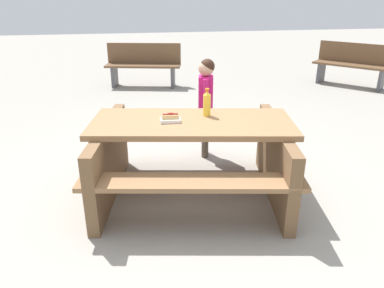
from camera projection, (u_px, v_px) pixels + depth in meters
name	position (u px, v px, depth m)	size (l,w,h in m)	color
ground_plane	(192.00, 194.00, 3.59)	(30.00, 30.00, 0.00)	gray
picnic_table	(192.00, 152.00, 3.41)	(2.02, 1.70, 0.75)	olive
soda_bottle	(207.00, 103.00, 3.39)	(0.07, 0.07, 0.26)	yellow
hotdog_tray	(170.00, 118.00, 3.26)	(0.19, 0.12, 0.08)	white
child_in_coat	(206.00, 96.00, 4.16)	(0.19, 0.28, 1.14)	brown
park_bench_near	(353.00, 64.00, 7.52)	(1.30, 1.38, 0.85)	brown
park_bench_mid	(144.00, 64.00, 7.50)	(1.55, 0.72, 0.85)	brown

